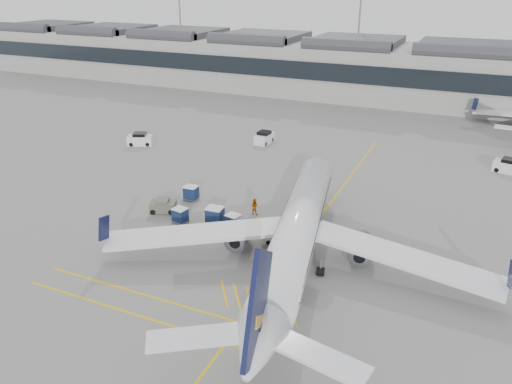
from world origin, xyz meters
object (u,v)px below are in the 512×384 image
at_px(airliner_main, 297,233).
at_px(ramp_agent_a, 302,210).
at_px(pushback_tug, 163,206).
at_px(belt_loader, 282,236).
at_px(ramp_agent_b, 254,206).
at_px(baggage_cart_a, 233,221).

relative_size(airliner_main, ramp_agent_a, 24.79).
xyz_separation_m(airliner_main, pushback_tug, (-17.41, 3.95, -2.37)).
xyz_separation_m(belt_loader, ramp_agent_b, (-5.11, 4.43, 0.34)).
height_order(airliner_main, baggage_cart_a, airliner_main).
bearing_deg(ramp_agent_b, baggage_cart_a, 78.87).
relative_size(belt_loader, ramp_agent_a, 3.30).
relative_size(belt_loader, ramp_agent_b, 2.74).
bearing_deg(airliner_main, belt_loader, 118.56).
distance_m(baggage_cart_a, ramp_agent_a, 8.13).
bearing_deg(airliner_main, ramp_agent_b, 124.42).
xyz_separation_m(airliner_main, ramp_agent_a, (-2.69, 9.37, -2.29)).
xyz_separation_m(airliner_main, baggage_cart_a, (-8.32, 3.51, -2.20)).
bearing_deg(ramp_agent_a, airliner_main, -102.77).
distance_m(baggage_cart_a, pushback_tug, 9.10).
xyz_separation_m(airliner_main, ramp_agent_b, (-7.74, 7.60, -2.12)).
bearing_deg(pushback_tug, ramp_agent_a, -3.05).
relative_size(belt_loader, pushback_tug, 1.58).
height_order(belt_loader, baggage_cart_a, belt_loader).
bearing_deg(ramp_agent_b, airliner_main, 132.47).
bearing_deg(pushback_tug, airliner_main, -36.04).
relative_size(baggage_cart_a, ramp_agent_b, 0.94).
relative_size(airliner_main, pushback_tug, 11.90).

